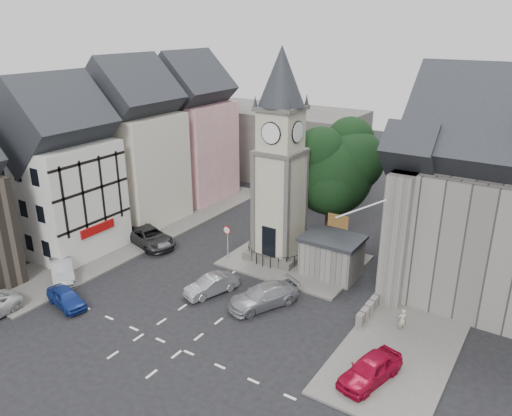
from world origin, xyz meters
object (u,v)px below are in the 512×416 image
Objects in this scene: clock_tower at (280,159)px; pedestrian at (402,320)px; car_east_red at (370,369)px; stone_shelter at (332,256)px; car_west_blue at (66,298)px.

pedestrian is (11.50, -4.77, -7.36)m from clock_tower.
clock_tower is 14.46m from pedestrian.
pedestrian is at bearing 104.92° from car_east_red.
clock_tower reaches higher than car_east_red.
clock_tower is 10.69× the size of pedestrian.
car_east_red is at bearing -55.23° from stone_shelter.
car_east_red is at bearing 48.62° from pedestrian.
stone_shelter is at bearing -5.84° from clock_tower.
pedestrian is at bearing -32.59° from stone_shelter.
car_west_blue is at bearing -153.95° from car_east_red.
clock_tower reaches higher than stone_shelter.
clock_tower is 4.55× the size of car_west_blue.
pedestrian is (0.00, 5.37, 0.05)m from car_east_red.
stone_shelter is 11.78m from car_east_red.
car_east_red is (6.70, -9.65, -0.84)m from stone_shelter.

